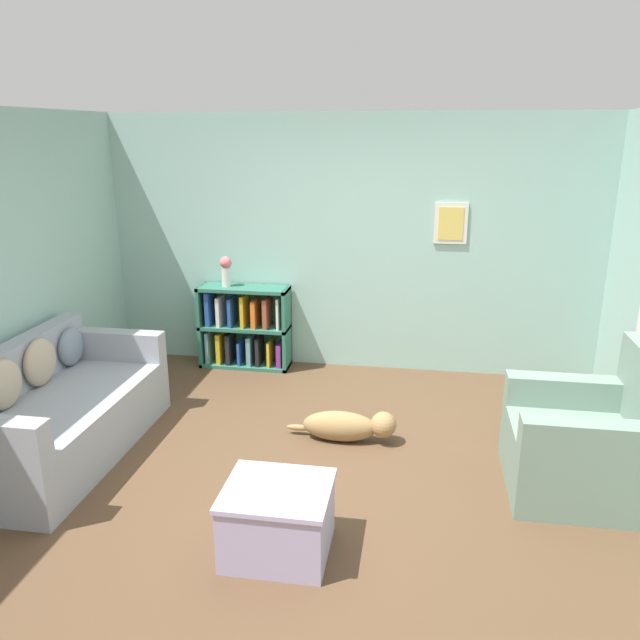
{
  "coord_description": "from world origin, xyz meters",
  "views": [
    {
      "loc": [
        0.74,
        -4.04,
        2.42
      ],
      "look_at": [
        0.0,
        0.4,
        1.05
      ],
      "focal_mm": 35.0,
      "sensor_mm": 36.0,
      "label": 1
    }
  ],
  "objects_px": {
    "recliner_chair": "(592,443)",
    "vase": "(226,269)",
    "bookshelf": "(245,328)",
    "couch": "(54,414)",
    "coffee_table": "(278,518)",
    "dog": "(348,426)"
  },
  "relations": [
    {
      "from": "couch",
      "to": "coffee_table",
      "type": "height_order",
      "value": "couch"
    },
    {
      "from": "bookshelf",
      "to": "coffee_table",
      "type": "xyz_separation_m",
      "value": [
        1.05,
        -2.97,
        -0.18
      ]
    },
    {
      "from": "couch",
      "to": "dog",
      "type": "xyz_separation_m",
      "value": [
        2.22,
        0.56,
        -0.2
      ]
    },
    {
      "from": "couch",
      "to": "bookshelf",
      "type": "distance_m",
      "value": 2.28
    },
    {
      "from": "recliner_chair",
      "to": "vase",
      "type": "xyz_separation_m",
      "value": [
        -3.21,
        1.94,
        0.69
      ]
    },
    {
      "from": "bookshelf",
      "to": "vase",
      "type": "bearing_deg",
      "value": -174.61
    },
    {
      "from": "bookshelf",
      "to": "dog",
      "type": "bearing_deg",
      "value": -49.58
    },
    {
      "from": "coffee_table",
      "to": "vase",
      "type": "distance_m",
      "value": 3.3
    },
    {
      "from": "dog",
      "to": "vase",
      "type": "bearing_deg",
      "value": 134.23
    },
    {
      "from": "recliner_chair",
      "to": "coffee_table",
      "type": "bearing_deg",
      "value": -152.96
    },
    {
      "from": "bookshelf",
      "to": "recliner_chair",
      "type": "relative_size",
      "value": 0.91
    },
    {
      "from": "couch",
      "to": "vase",
      "type": "height_order",
      "value": "vase"
    },
    {
      "from": "bookshelf",
      "to": "vase",
      "type": "height_order",
      "value": "vase"
    },
    {
      "from": "couch",
      "to": "bookshelf",
      "type": "bearing_deg",
      "value": 66.12
    },
    {
      "from": "bookshelf",
      "to": "recliner_chair",
      "type": "xyz_separation_m",
      "value": [
        3.04,
        -1.96,
        -0.05
      ]
    },
    {
      "from": "dog",
      "to": "vase",
      "type": "distance_m",
      "value": 2.29
    },
    {
      "from": "dog",
      "to": "vase",
      "type": "height_order",
      "value": "vase"
    },
    {
      "from": "couch",
      "to": "dog",
      "type": "relative_size",
      "value": 2.12
    },
    {
      "from": "recliner_chair",
      "to": "vase",
      "type": "relative_size",
      "value": 3.31
    },
    {
      "from": "vase",
      "to": "couch",
      "type": "bearing_deg",
      "value": -110.0
    },
    {
      "from": "couch",
      "to": "coffee_table",
      "type": "xyz_separation_m",
      "value": [
        1.98,
        -0.89,
        -0.1
      ]
    },
    {
      "from": "couch",
      "to": "vase",
      "type": "xyz_separation_m",
      "value": [
        0.75,
        2.07,
        0.72
      ]
    }
  ]
}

